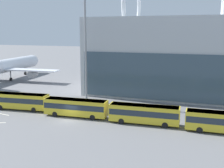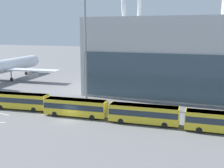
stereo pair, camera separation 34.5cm
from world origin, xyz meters
The scene contains 8 objects.
ground_plane centered at (0.00, 0.00, 0.00)m, with size 440.00×440.00×0.00m, color slate.
airliner_at_gate_near centered at (-39.62, 30.20, 4.66)m, with size 38.92×38.00×14.79m.
airliner_at_gate_far centered at (6.63, 37.38, 5.14)m, with size 33.92×36.19×14.04m.
shuttle_bus_1 centered at (-12.84, 3.22, 1.94)m, with size 12.32×3.84×3.32m.
shuttle_bus_2 centered at (0.24, 2.63, 1.94)m, with size 12.26×3.38×3.32m.
shuttle_bus_3 centered at (13.32, 2.78, 1.94)m, with size 12.25×3.34×3.32m.
floodlight_mast centered at (-3.03, 14.55, 19.43)m, with size 2.39×2.39×30.05m.
lane_stripe_3 centered at (-3.75, 7.28, 0.00)m, with size 8.85×0.25×0.01m, color silver.
Camera 2 is at (23.96, -43.11, 16.02)m, focal length 45.00 mm.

